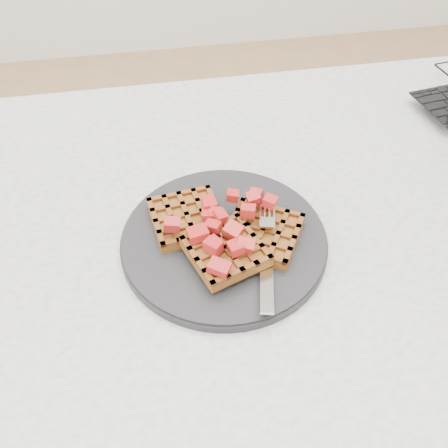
% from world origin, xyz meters
% --- Properties ---
extents(ground, '(4.00, 4.00, 0.00)m').
position_xyz_m(ground, '(0.00, 0.00, 0.00)').
color(ground, tan).
rests_on(ground, ground).
extents(table, '(1.20, 0.80, 0.75)m').
position_xyz_m(table, '(0.00, 0.00, 0.64)').
color(table, silver).
rests_on(table, ground).
extents(plate, '(0.28, 0.28, 0.02)m').
position_xyz_m(plate, '(-0.14, -0.03, 0.76)').
color(plate, black).
rests_on(plate, table).
extents(waffles, '(0.21, 0.18, 0.03)m').
position_xyz_m(waffles, '(-0.14, -0.03, 0.78)').
color(waffles, '#91531E').
rests_on(waffles, plate).
extents(strawberry_pile, '(0.15, 0.15, 0.02)m').
position_xyz_m(strawberry_pile, '(-0.14, -0.03, 0.80)').
color(strawberry_pile, '#930000').
rests_on(strawberry_pile, waffles).
extents(fork, '(0.06, 0.18, 0.02)m').
position_xyz_m(fork, '(-0.09, -0.07, 0.77)').
color(fork, silver).
rests_on(fork, plate).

